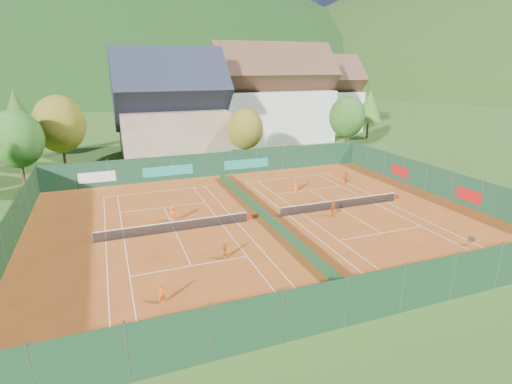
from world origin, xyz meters
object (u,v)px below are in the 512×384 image
(player_left_near, at_px, (162,294))
(player_right_far_b, at_px, (345,178))
(hotel_block_b, at_px, (319,99))
(player_left_far, at_px, (172,214))
(hotel_block_a, at_px, (272,100))
(player_left_mid, at_px, (225,252))
(player_right_far_a, at_px, (296,185))
(chalet, at_px, (171,112))
(player_right_near, at_px, (333,209))
(ball_hopper, at_px, (471,239))

(player_left_near, distance_m, player_right_far_b, 29.66)
(hotel_block_b, relative_size, player_left_far, 11.62)
(hotel_block_a, xyz_separation_m, player_right_far_b, (-2.74, -28.65, -6.69))
(player_left_far, bearing_deg, player_left_mid, 104.34)
(hotel_block_b, relative_size, player_left_mid, 13.46)
(player_left_far, height_order, player_right_far_a, player_left_far)
(chalet, xyz_separation_m, hotel_block_b, (33.00, 14.00, -0.01))
(hotel_block_b, xyz_separation_m, player_left_near, (-40.55, -54.34, -5.98))
(chalet, relative_size, hotel_block_a, 0.75)
(hotel_block_b, distance_m, player_left_near, 68.07)
(hotel_block_a, distance_m, player_left_near, 53.83)
(hotel_block_a, bearing_deg, player_left_near, -119.81)
(player_left_mid, relative_size, player_right_near, 0.83)
(player_right_far_a, bearing_deg, player_left_near, 50.89)
(player_left_far, xyz_separation_m, player_right_near, (13.97, -3.99, 0.03))
(player_right_far_b, bearing_deg, player_right_far_a, -21.86)
(player_left_far, bearing_deg, hotel_block_a, -125.60)
(hotel_block_b, bearing_deg, player_right_near, -117.58)
(player_left_far, xyz_separation_m, player_right_far_b, (21.06, 4.98, -0.05))
(ball_hopper, bearing_deg, player_right_far_b, 88.74)
(hotel_block_a, height_order, player_left_mid, hotel_block_a)
(hotel_block_b, bearing_deg, chalet, -157.01)
(player_left_near, xyz_separation_m, player_right_far_b, (23.81, 17.69, 0.06))
(chalet, relative_size, hotel_block_b, 0.94)
(player_right_near, relative_size, player_right_far_b, 1.12)
(ball_hopper, xyz_separation_m, player_left_near, (-23.41, 0.48, 0.08))
(player_left_far, xyz_separation_m, player_right_far_a, (14.27, 4.29, -0.02))
(player_right_far_a, height_order, player_right_far_b, player_right_far_a)
(hotel_block_a, xyz_separation_m, player_right_far_a, (-9.52, -29.34, -6.65))
(hotel_block_b, height_order, player_left_near, hotel_block_b)
(ball_hopper, height_order, player_left_near, player_left_near)
(ball_hopper, bearing_deg, chalet, 111.24)
(ball_hopper, height_order, player_right_far_b, player_right_far_b)
(chalet, xyz_separation_m, hotel_block_a, (19.00, 6.00, 0.76))
(hotel_block_a, bearing_deg, hotel_block_b, 29.74)
(hotel_block_b, height_order, player_left_far, hotel_block_b)
(chalet, xyz_separation_m, player_right_far_a, (9.48, -23.34, -5.90))
(player_left_mid, bearing_deg, ball_hopper, -17.58)
(hotel_block_a, height_order, hotel_block_b, hotel_block_a)
(player_right_near, bearing_deg, ball_hopper, -95.82)
(player_left_near, bearing_deg, player_right_near, 23.10)
(player_left_mid, height_order, player_right_near, player_right_near)
(player_right_far_a, bearing_deg, hotel_block_b, -116.27)
(player_right_far_b, bearing_deg, ball_hopper, 61.04)
(chalet, height_order, ball_hopper, chalet)
(player_left_far, relative_size, player_right_near, 0.96)
(chalet, relative_size, player_right_near, 10.41)
(hotel_block_b, xyz_separation_m, player_right_near, (-23.83, -45.62, -5.84))
(player_left_mid, height_order, player_left_far, player_left_far)
(chalet, height_order, player_right_far_b, chalet)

